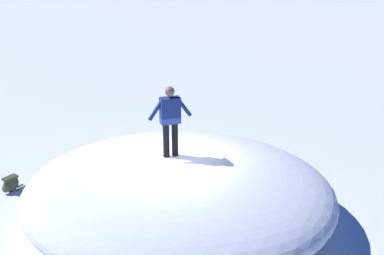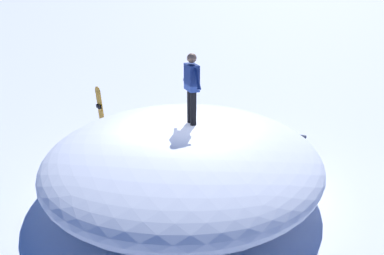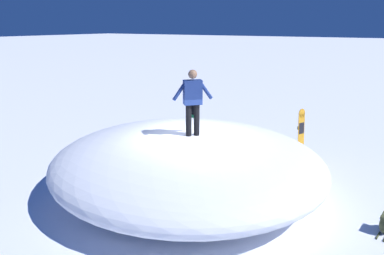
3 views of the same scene
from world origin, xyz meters
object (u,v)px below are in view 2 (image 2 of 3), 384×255
(snowboarder_standing, at_px, (192,85))
(snowboard_primary_upright, at_px, (101,111))
(backpack_far, at_px, (227,120))
(backpack_near, at_px, (300,143))

(snowboarder_standing, bearing_deg, snowboard_primary_upright, 65.41)
(snowboarder_standing, bearing_deg, backpack_far, 8.14)
(snowboarder_standing, relative_size, backpack_far, 2.41)
(backpack_near, xyz_separation_m, backpack_far, (1.08, 2.59, -0.01))
(snowboard_primary_upright, relative_size, backpack_far, 2.50)
(snowboarder_standing, xyz_separation_m, backpack_near, (3.26, -1.97, -2.27))
(snowboarder_standing, bearing_deg, backpack_near, -31.22)
(snowboard_primary_upright, height_order, backpack_far, snowboard_primary_upright)
(snowboard_primary_upright, height_order, backpack_near, snowboard_primary_upright)
(backpack_near, height_order, backpack_far, backpack_near)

